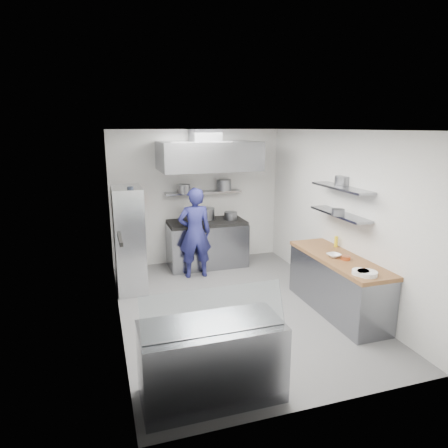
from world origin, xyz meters
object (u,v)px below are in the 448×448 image
object	(u,v)px
gas_range	(207,245)
wire_rack	(129,239)
display_case	(212,361)
chef	(195,233)

from	to	relation	value
gas_range	wire_rack	xyz separation A→B (m)	(-1.63, -0.79, 0.48)
wire_rack	display_case	world-z (taller)	wire_rack
chef	display_case	size ratio (longest dim) A/B	1.17
gas_range	display_case	world-z (taller)	gas_range
gas_range	display_case	distance (m)	4.24
chef	display_case	world-z (taller)	chef
gas_range	chef	size ratio (longest dim) A/B	0.91
gas_range	display_case	size ratio (longest dim) A/B	1.07
chef	wire_rack	bearing A→B (deg)	12.65
gas_range	chef	xyz separation A→B (m)	(-0.38, -0.55, 0.42)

